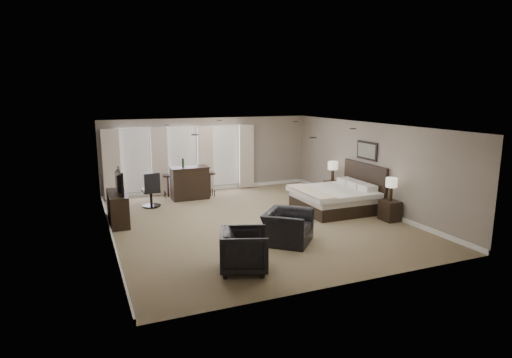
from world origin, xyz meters
name	(u,v)px	position (x,y,z in m)	size (l,w,h in m)	color
room	(255,175)	(0.00, 0.00, 1.30)	(7.60, 8.60, 2.64)	#76674B
window_bay	(183,159)	(-1.00, 4.11, 1.20)	(5.25, 0.20, 2.30)	silver
bed	(334,188)	(2.58, 0.13, 0.68)	(2.15, 2.05, 1.37)	silver
nightstand_near	(390,211)	(3.47, -1.32, 0.28)	(0.42, 0.51, 0.56)	black
nightstand_far	(332,189)	(3.47, 1.58, 0.27)	(0.41, 0.50, 0.54)	black
lamp_near	(391,189)	(3.47, -1.32, 0.88)	(0.31, 0.31, 0.64)	beige
lamp_far	(333,172)	(3.47, 1.58, 0.88)	(0.33, 0.33, 0.68)	beige
wall_art	(367,151)	(3.70, 0.13, 1.75)	(0.04, 0.96, 0.56)	slate
dresser	(118,208)	(-3.45, 1.28, 0.42)	(0.47, 1.45, 0.84)	black
tv	(117,190)	(-3.45, 1.28, 0.91)	(1.10, 0.63, 0.14)	black
armchair_near	(288,222)	(0.08, -1.81, 0.50)	(1.15, 0.75, 1.01)	black
armchair_far	(244,248)	(-1.46, -2.97, 0.47)	(0.90, 0.85, 0.93)	black
bar_counter	(190,183)	(-1.00, 3.22, 0.54)	(1.24, 0.65, 1.08)	black
bar_stool_left	(168,186)	(-1.61, 3.74, 0.38)	(0.36, 0.36, 0.76)	black
bar_stool_right	(210,184)	(-0.28, 3.32, 0.41)	(0.39, 0.39, 0.83)	black
desk_chair	(151,190)	(-2.35, 2.69, 0.54)	(0.55, 0.55, 1.09)	black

